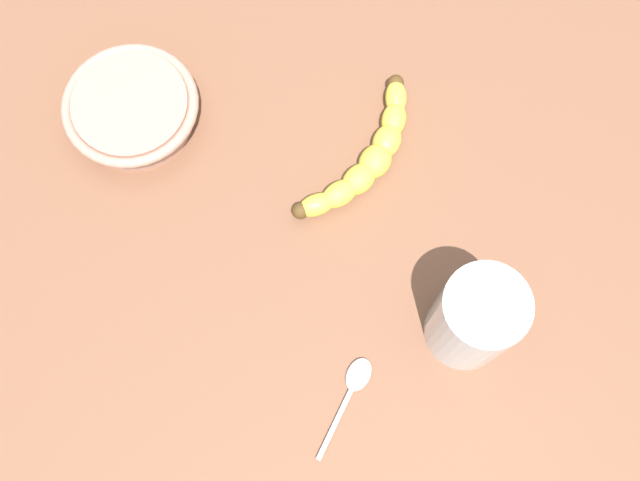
{
  "coord_description": "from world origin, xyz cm",
  "views": [
    {
      "loc": [
        13.95,
        25.46,
        81.44
      ],
      "look_at": [
        6.29,
        2.59,
        5.0
      ],
      "focal_mm": 42.47,
      "sensor_mm": 36.0,
      "label": 1
    }
  ],
  "objects_px": {
    "smoothie_glass": "(474,319)",
    "teaspoon": "(356,381)",
    "banana": "(368,157)",
    "ceramic_bowl": "(132,109)"
  },
  "relations": [
    {
      "from": "teaspoon",
      "to": "smoothie_glass",
      "type": "bearing_deg",
      "value": -39.1
    },
    {
      "from": "banana",
      "to": "teaspoon",
      "type": "height_order",
      "value": "banana"
    },
    {
      "from": "banana",
      "to": "ceramic_bowl",
      "type": "height_order",
      "value": "ceramic_bowl"
    },
    {
      "from": "ceramic_bowl",
      "to": "smoothie_glass",
      "type": "bearing_deg",
      "value": 127.19
    },
    {
      "from": "smoothie_glass",
      "to": "ceramic_bowl",
      "type": "bearing_deg",
      "value": -52.81
    },
    {
      "from": "smoothie_glass",
      "to": "teaspoon",
      "type": "relative_size",
      "value": 1.42
    },
    {
      "from": "banana",
      "to": "teaspoon",
      "type": "bearing_deg",
      "value": -149.03
    },
    {
      "from": "teaspoon",
      "to": "ceramic_bowl",
      "type": "bearing_deg",
      "value": 65.88
    },
    {
      "from": "smoothie_glass",
      "to": "banana",
      "type": "bearing_deg",
      "value": -81.58
    },
    {
      "from": "banana",
      "to": "smoothie_glass",
      "type": "xyz_separation_m",
      "value": [
        -0.03,
        0.21,
        0.04
      ]
    }
  ]
}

